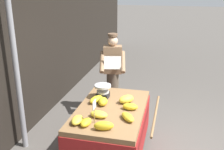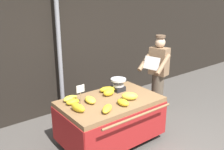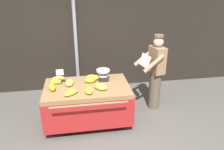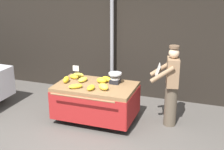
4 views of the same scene
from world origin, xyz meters
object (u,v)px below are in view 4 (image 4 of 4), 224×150
price_sign (76,70)px  banana_bunch_6 (83,79)px  weighing_scale (115,78)px  banana_bunch_3 (91,88)px  banana_bunch_5 (102,80)px  vendor_person (171,86)px  banana_bunch_1 (78,75)px  banana_cart (96,95)px  banana_bunch_4 (66,80)px  banana_bunch_7 (107,79)px  banana_bunch_0 (76,86)px  banana_bunch_8 (103,87)px  street_pole (112,40)px  banana_bunch_2 (74,77)px

price_sign → banana_bunch_6: 0.26m
weighing_scale → banana_bunch_3: bearing=-122.1°
price_sign → banana_bunch_5: price_sign is taller
weighing_scale → vendor_person: bearing=5.1°
weighing_scale → banana_bunch_1: size_ratio=1.11×
banana_cart → weighing_scale: weighing_scale is taller
banana_bunch_4 → banana_bunch_7: banana_bunch_4 is taller
banana_bunch_7 → price_sign: bearing=-165.1°
price_sign → banana_bunch_0: 0.52m
weighing_scale → banana_bunch_3: 0.63m
banana_bunch_3 → banana_bunch_6: size_ratio=0.90×
banana_bunch_3 → banana_bunch_8: size_ratio=0.90×
banana_bunch_0 → banana_cart: bearing=46.3°
street_pole → banana_bunch_8: (0.41, -1.69, -0.59)m
banana_bunch_5 → banana_bunch_8: bearing=-64.0°
banana_bunch_0 → banana_bunch_4: (-0.35, 0.26, 0.02)m
banana_bunch_3 → vendor_person: bearing=22.9°
banana_bunch_4 → banana_bunch_6: bearing=26.5°
banana_bunch_4 → banana_cart: bearing=5.2°
banana_bunch_6 → banana_cart: bearing=-16.6°
banana_bunch_1 → banana_bunch_5: bearing=-16.7°
banana_bunch_4 → banana_bunch_2: bearing=77.9°
weighing_scale → banana_bunch_1: bearing=172.6°
banana_cart → banana_bunch_6: bearing=163.4°
street_pole → banana_cart: 1.74m
banana_bunch_2 → banana_bunch_8: 0.95m
weighing_scale → banana_cart: bearing=-147.2°
banana_bunch_4 → banana_bunch_7: size_ratio=0.96×
banana_bunch_4 → banana_bunch_5: (0.74, 0.21, -0.00)m
price_sign → banana_bunch_5: bearing=3.9°
banana_bunch_3 → banana_bunch_2: bearing=140.7°
banana_bunch_4 → banana_bunch_8: bearing=-8.6°
price_sign → vendor_person: size_ratio=0.20×
weighing_scale → price_sign: price_sign is taller
banana_bunch_5 → vendor_person: (1.44, 0.18, -0.01)m
banana_bunch_1 → banana_bunch_2: size_ratio=1.16×
banana_cart → banana_bunch_5: (0.08, 0.15, 0.28)m
price_sign → banana_bunch_4: (-0.15, -0.17, -0.18)m
banana_bunch_1 → banana_bunch_6: bearing=-47.3°
banana_bunch_0 → banana_bunch_2: 0.61m
banana_bunch_3 → banana_bunch_7: bearing=77.8°
street_pole → banana_bunch_7: size_ratio=10.56×
banana_bunch_0 → banana_bunch_8: 0.57m
banana_cart → banana_bunch_1: 0.72m
banana_bunch_7 → vendor_person: vendor_person is taller
banana_cart → price_sign: 0.70m
banana_bunch_0 → banana_bunch_8: banana_bunch_8 is taller
banana_bunch_3 → banana_bunch_8: 0.25m
banana_bunch_3 → price_sign: bearing=141.7°
banana_bunch_0 → banana_bunch_2: size_ratio=1.33×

